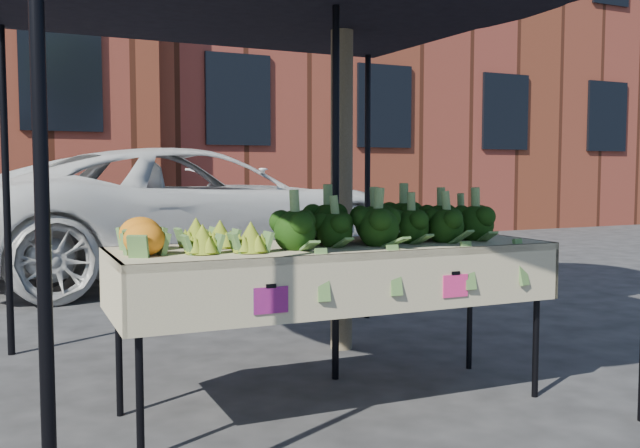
{
  "coord_description": "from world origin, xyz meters",
  "views": [
    {
      "loc": [
        -1.74,
        -3.52,
        1.31
      ],
      "look_at": [
        0.03,
        0.11,
        1.0
      ],
      "focal_mm": 39.92,
      "sensor_mm": 36.0,
      "label": 1
    }
  ],
  "objects": [
    {
      "name": "canopy",
      "position": [
        -0.09,
        0.45,
        1.37
      ],
      "size": [
        3.16,
        3.16,
        2.74
      ],
      "primitive_type": null,
      "color": "black",
      "rests_on": "ground"
    },
    {
      "name": "vehicle",
      "position": [
        0.71,
        5.17,
        2.84
      ],
      "size": [
        1.93,
        2.82,
        5.68
      ],
      "primitive_type": "imported",
      "rotation": [
        0.0,
        0.0,
        1.71
      ],
      "color": "white",
      "rests_on": "ground"
    },
    {
      "name": "ground",
      "position": [
        0.0,
        0.0,
        0.0
      ],
      "size": [
        90.0,
        90.0,
        0.0
      ],
      "primitive_type": "plane",
      "color": "#242426"
    },
    {
      "name": "romanesco_cluster",
      "position": [
        -0.63,
        -0.05,
        1.01
      ],
      "size": [
        0.44,
        0.58,
        0.21
      ],
      "primitive_type": "ellipsoid",
      "color": "#94A723",
      "rests_on": "table"
    },
    {
      "name": "table",
      "position": [
        0.03,
        -0.09,
        0.45
      ],
      "size": [
        2.43,
        0.89,
        0.9
      ],
      "color": "beige",
      "rests_on": "ground"
    },
    {
      "name": "building_right",
      "position": [
        7.0,
        12.5,
        4.25
      ],
      "size": [
        12.0,
        8.0,
        8.5
      ],
      "primitive_type": "cube",
      "color": "brown",
      "rests_on": "ground"
    },
    {
      "name": "street_tree",
      "position": [
        0.66,
        1.04,
        2.32
      ],
      "size": [
        2.36,
        2.36,
        4.64
      ],
      "primitive_type": null,
      "color": "#1E4C14",
      "rests_on": "ground"
    },
    {
      "name": "cauliflower_pair",
      "position": [
        -1.0,
        -0.02,
        1.0
      ],
      "size": [
        0.24,
        0.44,
        0.19
      ],
      "primitive_type": "ellipsoid",
      "color": "orange",
      "rests_on": "table"
    },
    {
      "name": "broccoli_heap",
      "position": [
        0.36,
        -0.06,
        1.04
      ],
      "size": [
        1.49,
        0.59,
        0.28
      ],
      "primitive_type": "ellipsoid",
      "color": "black",
      "rests_on": "table"
    }
  ]
}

